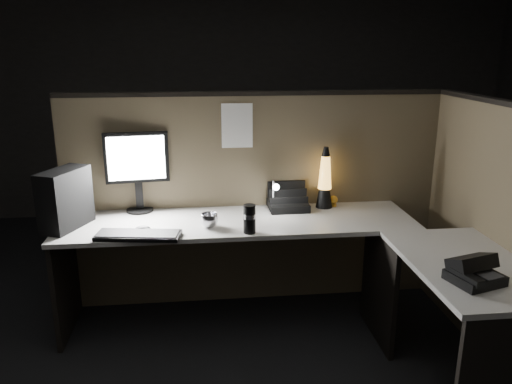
{
  "coord_description": "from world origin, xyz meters",
  "views": [
    {
      "loc": [
        -0.37,
        -2.46,
        1.82
      ],
      "look_at": [
        -0.06,
        0.35,
        0.99
      ],
      "focal_mm": 35.0,
      "sensor_mm": 36.0,
      "label": 1
    }
  ],
  "objects": [
    {
      "name": "floor",
      "position": [
        0.0,
        0.0,
        0.0
      ],
      "size": [
        6.0,
        6.0,
        0.0
      ],
      "primitive_type": "plane",
      "color": "black",
      "rests_on": "ground"
    },
    {
      "name": "room_shell",
      "position": [
        0.0,
        0.0,
        1.62
      ],
      "size": [
        6.0,
        6.0,
        6.0
      ],
      "color": "silver",
      "rests_on": "ground"
    },
    {
      "name": "partition_back",
      "position": [
        0.0,
        0.93,
        0.75
      ],
      "size": [
        2.66,
        0.06,
        1.5
      ],
      "primitive_type": "cube",
      "color": "brown",
      "rests_on": "ground"
    },
    {
      "name": "partition_right",
      "position": [
        1.33,
        0.1,
        0.75
      ],
      "size": [
        0.06,
        1.66,
        1.5
      ],
      "primitive_type": "cube",
      "color": "brown",
      "rests_on": "ground"
    },
    {
      "name": "desk",
      "position": [
        0.18,
        0.25,
        0.58
      ],
      "size": [
        2.6,
        1.6,
        0.73
      ],
      "color": "#B1AFA7",
      "rests_on": "ground"
    },
    {
      "name": "pc_tower",
      "position": [
        -1.22,
        0.59,
        0.91
      ],
      "size": [
        0.29,
        0.39,
        0.37
      ],
      "primitive_type": "cube",
      "rotation": [
        0.0,
        0.0,
        -0.42
      ],
      "color": "black",
      "rests_on": "desk"
    },
    {
      "name": "monitor",
      "position": [
        -0.81,
        0.87,
        1.06
      ],
      "size": [
        0.42,
        0.18,
        0.54
      ],
      "rotation": [
        0.0,
        0.0,
        0.11
      ],
      "color": "black",
      "rests_on": "desk"
    },
    {
      "name": "keyboard",
      "position": [
        -0.76,
        0.36,
        0.74
      ],
      "size": [
        0.52,
        0.24,
        0.02
      ],
      "primitive_type": "cube",
      "rotation": [
        0.0,
        0.0,
        -0.15
      ],
      "color": "black",
      "rests_on": "desk"
    },
    {
      "name": "mouse",
      "position": [
        -0.74,
        0.45,
        0.75
      ],
      "size": [
        0.1,
        0.08,
        0.04
      ],
      "primitive_type": "ellipsoid",
      "rotation": [
        0.0,
        0.0,
        -0.12
      ],
      "color": "black",
      "rests_on": "desk"
    },
    {
      "name": "clip_lamp",
      "position": [
        0.11,
        0.71,
        0.86
      ],
      "size": [
        0.04,
        0.17,
        0.22
      ],
      "color": "silver",
      "rests_on": "desk"
    },
    {
      "name": "organizer",
      "position": [
        0.21,
        0.8,
        0.78
      ],
      "size": [
        0.27,
        0.24,
        0.2
      ],
      "rotation": [
        0.0,
        0.0,
        0.03
      ],
      "color": "black",
      "rests_on": "desk"
    },
    {
      "name": "lava_lamp",
      "position": [
        0.47,
        0.81,
        0.91
      ],
      "size": [
        0.12,
        0.12,
        0.43
      ],
      "color": "black",
      "rests_on": "desk"
    },
    {
      "name": "travel_mug",
      "position": [
        -0.1,
        0.36,
        0.82
      ],
      "size": [
        0.08,
        0.08,
        0.18
      ],
      "primitive_type": "cylinder",
      "color": "black",
      "rests_on": "desk"
    },
    {
      "name": "steel_mug",
      "position": [
        -0.34,
        0.49,
        0.77
      ],
      "size": [
        0.14,
        0.14,
        0.09
      ],
      "primitive_type": "imported",
      "rotation": [
        0.0,
        0.0,
        0.36
      ],
      "color": "#B4B5BB",
      "rests_on": "desk"
    },
    {
      "name": "figurine",
      "position": [
        0.54,
        0.82,
        0.78
      ],
      "size": [
        0.06,
        0.06,
        0.06
      ],
      "primitive_type": "sphere",
      "color": "orange",
      "rests_on": "desk"
    },
    {
      "name": "pinned_paper",
      "position": [
        -0.13,
        0.9,
        1.3
      ],
      "size": [
        0.21,
        0.0,
        0.3
      ],
      "primitive_type": "cube",
      "color": "white",
      "rests_on": "partition_back"
    },
    {
      "name": "desk_phone",
      "position": [
        0.91,
        -0.4,
        0.78
      ],
      "size": [
        0.27,
        0.27,
        0.14
      ],
      "rotation": [
        0.0,
        0.0,
        0.28
      ],
      "color": "black",
      "rests_on": "desk"
    }
  ]
}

